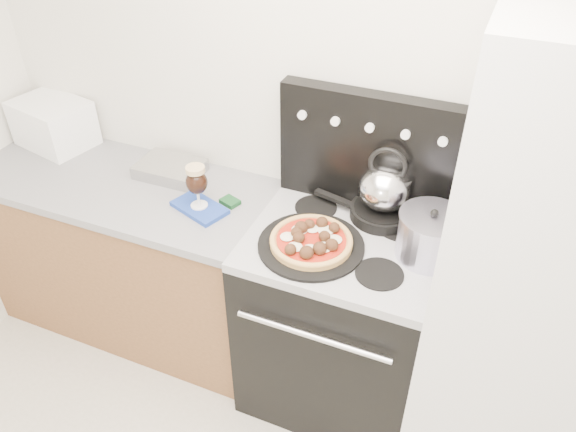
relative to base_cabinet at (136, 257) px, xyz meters
The scene contains 16 objects.
room_shell 1.59m from the base_cabinet, 41.46° to the right, with size 3.52×3.01×2.52m.
base_cabinet is the anchor object (origin of this frame).
countertop 0.45m from the base_cabinet, ahead, with size 1.48×0.63×0.04m, color gray.
stove_body 1.11m from the base_cabinet, ahead, with size 0.76×0.65×0.88m, color black.
cooktop 1.20m from the base_cabinet, ahead, with size 0.76×0.65×0.04m, color #ADADB2.
backguard 1.35m from the base_cabinet, 12.75° to the left, with size 0.76×0.08×0.50m, color black.
fridge 1.88m from the base_cabinet, ahead, with size 0.64×0.68×1.90m, color silver.
toaster_oven 0.79m from the base_cabinet, 160.96° to the left, with size 0.36×0.27×0.23m, color white.
foil_sheet 0.55m from the base_cabinet, 36.21° to the left, with size 0.29×0.22×0.06m, color silver.
oven_mitt 0.67m from the base_cabinet, ahead, with size 0.24×0.14×0.02m, color #203FA5.
beer_glass 0.75m from the base_cabinet, ahead, with size 0.09×0.09×0.20m, color black, non-canonical shape.
pizza_pan 1.12m from the base_cabinet, ahead, with size 0.42×0.42×0.01m, color black.
pizza 1.13m from the base_cabinet, ahead, with size 0.32×0.32×0.05m, color #E6BC73, non-canonical shape.
skillet 1.32m from the base_cabinet, ahead, with size 0.26×0.26×0.05m, color black.
tea_kettle 1.38m from the base_cabinet, ahead, with size 0.21×0.21×0.24m, color silver, non-canonical shape.
stock_pot 1.53m from the base_cabinet, ahead, with size 0.24×0.24×0.18m, color silver.
Camera 1 is at (0.54, -0.50, 2.32)m, focal length 35.00 mm.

